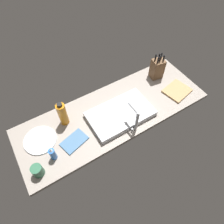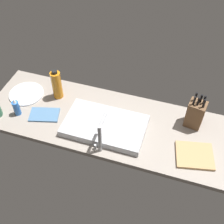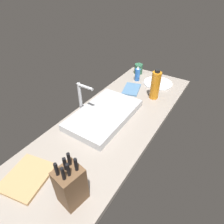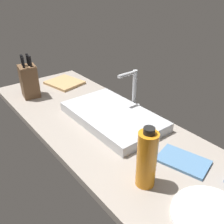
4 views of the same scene
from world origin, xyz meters
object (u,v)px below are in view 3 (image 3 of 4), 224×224
at_px(knife_block, 71,185).
at_px(dish_towel, 132,89).
at_px(dinner_plate, 158,83).
at_px(sink_basin, 104,115).
at_px(soap_bottle, 137,74).
at_px(coffee_mug, 138,69).
at_px(cutting_board, 27,177).
at_px(water_bottle, 155,85).
at_px(faucet, 82,96).

distance_m(knife_block, dish_towel, 1.04).
bearing_deg(dinner_plate, dish_towel, 146.33).
xyz_separation_m(knife_block, dish_towel, (1.01, 0.24, -0.10)).
xyz_separation_m(sink_basin, knife_block, (-0.56, -0.22, 0.08)).
height_order(sink_basin, soap_bottle, soap_bottle).
bearing_deg(coffee_mug, knife_block, -165.80).
xyz_separation_m(cutting_board, water_bottle, (1.04, -0.24, 0.11)).
relative_size(knife_block, dish_towel, 1.30).
distance_m(soap_bottle, water_bottle, 0.33).
distance_m(dinner_plate, dish_towel, 0.27).
height_order(faucet, dinner_plate, faucet).
bearing_deg(sink_basin, faucet, 100.02).
bearing_deg(water_bottle, knife_block, -178.32).
distance_m(knife_block, dinner_plate, 1.24).
bearing_deg(water_bottle, coffee_mug, 42.44).
height_order(knife_block, dish_towel, knife_block).
height_order(cutting_board, soap_bottle, soap_bottle).
xyz_separation_m(soap_bottle, water_bottle, (-0.20, -0.25, 0.05)).
distance_m(faucet, dish_towel, 0.52).
height_order(sink_basin, coffee_mug, coffee_mug).
bearing_deg(dish_towel, knife_block, -166.66).
xyz_separation_m(cutting_board, dinner_plate, (1.28, -0.18, -0.00)).
height_order(knife_block, coffee_mug, knife_block).
relative_size(faucet, dinner_plate, 0.90).
bearing_deg(dinner_plate, faucet, 157.02).
distance_m(sink_basin, dish_towel, 0.45).
distance_m(faucet, water_bottle, 0.58).
height_order(soap_bottle, coffee_mug, soap_bottle).
bearing_deg(faucet, cutting_board, -168.24).
distance_m(water_bottle, coffee_mug, 0.46).
bearing_deg(coffee_mug, dish_towel, -163.15).
relative_size(cutting_board, dinner_plate, 0.89).
bearing_deg(cutting_board, knife_block, -80.02).
bearing_deg(coffee_mug, soap_bottle, -157.74).
bearing_deg(water_bottle, soap_bottle, 51.63).
bearing_deg(faucet, dinner_plate, -22.98).
xyz_separation_m(sink_basin, coffee_mug, (0.77, 0.12, 0.02)).
relative_size(faucet, cutting_board, 1.01).
bearing_deg(soap_bottle, water_bottle, -128.37).
bearing_deg(water_bottle, cutting_board, 167.24).
bearing_deg(knife_block, water_bottle, 11.22).
height_order(sink_basin, water_bottle, water_bottle).
bearing_deg(dinner_plate, soap_bottle, 102.30).
xyz_separation_m(water_bottle, dinner_plate, (0.24, 0.06, -0.11)).
xyz_separation_m(sink_basin, water_bottle, (0.43, -0.19, 0.09)).
distance_m(knife_block, cutting_board, 0.29).
bearing_deg(coffee_mug, water_bottle, -137.56).
bearing_deg(soap_bottle, sink_basin, -174.47).
height_order(water_bottle, coffee_mug, water_bottle).
xyz_separation_m(water_bottle, coffee_mug, (0.34, 0.31, -0.07)).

